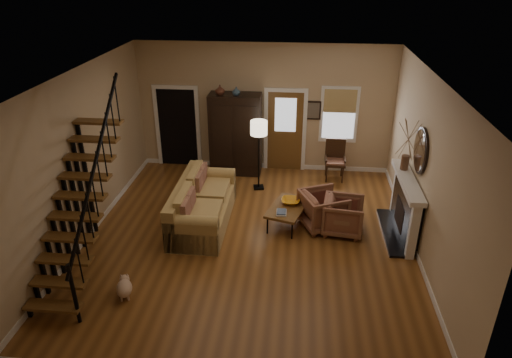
# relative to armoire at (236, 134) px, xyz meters

# --- Properties ---
(room) EXTENTS (7.00, 7.33, 3.30)m
(room) POSITION_rel_armoire_xyz_m (0.29, -1.39, 0.46)
(room) COLOR brown
(room) RESTS_ON ground
(staircase) EXTENTS (0.94, 2.80, 3.20)m
(staircase) POSITION_rel_armoire_xyz_m (-2.08, -4.45, 0.55)
(staircase) COLOR brown
(staircase) RESTS_ON ground
(fireplace) EXTENTS (0.33, 1.95, 2.30)m
(fireplace) POSITION_rel_armoire_xyz_m (3.83, -2.65, -0.31)
(fireplace) COLOR black
(fireplace) RESTS_ON ground
(armoire) EXTENTS (1.30, 0.60, 2.10)m
(armoire) POSITION_rel_armoire_xyz_m (0.00, 0.00, 0.00)
(armoire) COLOR black
(armoire) RESTS_ON ground
(vase_a) EXTENTS (0.24, 0.24, 0.25)m
(vase_a) POSITION_rel_armoire_xyz_m (-0.35, -0.10, 1.17)
(vase_a) COLOR #4C2619
(vase_a) RESTS_ON armoire
(vase_b) EXTENTS (0.20, 0.20, 0.21)m
(vase_b) POSITION_rel_armoire_xyz_m (0.05, -0.10, 1.16)
(vase_b) COLOR #334C60
(vase_b) RESTS_ON armoire
(sofa) EXTENTS (1.05, 2.43, 0.91)m
(sofa) POSITION_rel_armoire_xyz_m (-0.34, -2.63, -0.60)
(sofa) COLOR tan
(sofa) RESTS_ON ground
(coffee_table) EXTENTS (0.96, 1.28, 0.43)m
(coffee_table) POSITION_rel_armoire_xyz_m (1.45, -2.53, -0.83)
(coffee_table) COLOR brown
(coffee_table) RESTS_ON ground
(bowl) EXTENTS (0.39, 0.39, 0.10)m
(bowl) POSITION_rel_armoire_xyz_m (1.50, -2.38, -0.57)
(bowl) COLOR orange
(bowl) RESTS_ON coffee_table
(books) EXTENTS (0.21, 0.28, 0.05)m
(books) POSITION_rel_armoire_xyz_m (1.33, -2.83, -0.59)
(books) COLOR beige
(books) RESTS_ON coffee_table
(armchair_left) EXTENTS (0.91, 0.89, 0.74)m
(armchair_left) POSITION_rel_armoire_xyz_m (2.59, -2.69, -0.68)
(armchair_left) COLOR brown
(armchair_left) RESTS_ON ground
(armchair_right) EXTENTS (1.13, 1.12, 0.79)m
(armchair_right) POSITION_rel_armoire_xyz_m (2.18, -2.52, -0.66)
(armchair_right) COLOR brown
(armchair_right) RESTS_ON ground
(floor_lamp) EXTENTS (0.46, 0.46, 1.73)m
(floor_lamp) POSITION_rel_armoire_xyz_m (0.68, -0.90, -0.18)
(floor_lamp) COLOR black
(floor_lamp) RESTS_ON ground
(side_chair) EXTENTS (0.54, 0.54, 1.02)m
(side_chair) POSITION_rel_armoire_xyz_m (2.55, -0.20, -0.54)
(side_chair) COLOR #331E10
(side_chair) RESTS_ON ground
(dog) EXTENTS (0.38, 0.49, 0.32)m
(dog) POSITION_rel_armoire_xyz_m (-1.16, -5.12, -0.89)
(dog) COLOR beige
(dog) RESTS_ON ground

